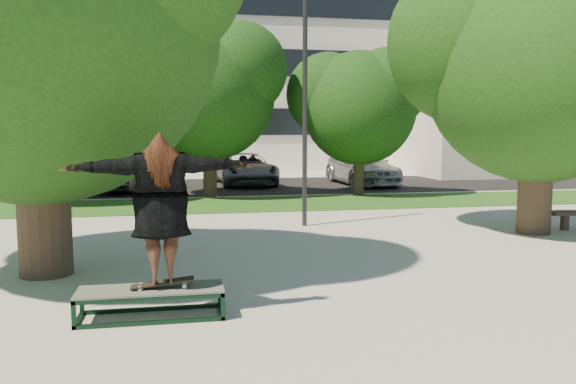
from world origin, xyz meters
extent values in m
plane|color=#AEAAA0|center=(0.00, 0.00, 0.00)|extent=(120.00, 120.00, 0.00)
cube|color=#264C15|center=(1.00, 9.50, 0.01)|extent=(30.00, 4.00, 0.02)
cube|color=black|center=(0.00, 16.00, 0.01)|extent=(40.00, 8.00, 0.01)
cylinder|color=#38281E|center=(-4.20, 1.00, 1.60)|extent=(0.84, 0.84, 3.20)
sphere|color=#1C3B10|center=(-4.20, 1.00, 4.07)|extent=(5.80, 5.80, 5.80)
cylinder|color=#38281E|center=(6.00, 3.00, 1.50)|extent=(0.76, 0.76, 3.00)
sphere|color=#1C3B10|center=(6.00, 3.00, 3.78)|extent=(5.20, 5.20, 5.20)
sphere|color=#1C3B10|center=(4.70, 3.78, 4.43)|extent=(3.90, 3.90, 3.90)
cylinder|color=#38281E|center=(-6.50, 11.00, 1.40)|extent=(0.44, 0.44, 2.80)
sphere|color=black|center=(-6.50, 11.00, 3.46)|extent=(4.40, 4.40, 4.40)
sphere|color=black|center=(-7.60, 11.66, 4.01)|extent=(3.30, 3.30, 3.30)
sphere|color=black|center=(-5.51, 10.56, 4.23)|extent=(3.08, 3.08, 3.08)
cylinder|color=#38281E|center=(-1.00, 12.00, 1.50)|extent=(0.50, 0.50, 3.00)
sphere|color=black|center=(-1.00, 12.00, 3.72)|extent=(4.80, 4.80, 4.80)
sphere|color=black|center=(-2.20, 12.72, 4.32)|extent=(3.60, 3.60, 3.60)
sphere|color=black|center=(0.08, 11.52, 4.56)|extent=(3.36, 3.36, 3.36)
cylinder|color=#38281E|center=(4.50, 11.50, 1.30)|extent=(0.40, 0.40, 2.60)
sphere|color=black|center=(4.50, 11.50, 3.23)|extent=(4.20, 4.20, 4.20)
sphere|color=black|center=(3.45, 12.13, 3.75)|extent=(3.15, 3.15, 3.15)
sphere|color=black|center=(5.45, 11.08, 3.96)|extent=(2.94, 2.94, 2.94)
cylinder|color=#2D2D30|center=(1.00, 5.00, 3.00)|extent=(0.12, 0.12, 6.00)
cube|color=beige|center=(-2.00, 32.00, 8.00)|extent=(30.00, 14.00, 16.00)
cube|color=black|center=(-2.00, 24.94, 3.00)|extent=(27.60, 0.12, 1.60)
cube|color=black|center=(-2.00, 24.94, 6.50)|extent=(27.60, 0.12, 1.60)
cube|color=silver|center=(18.00, 22.00, 4.00)|extent=(15.00, 10.00, 8.00)
cube|color=#475147|center=(-2.40, -1.54, 0.36)|extent=(1.80, 0.60, 0.03)
cylinder|color=white|center=(-2.53, -1.62, 0.40)|extent=(0.06, 0.03, 0.06)
cylinder|color=white|center=(-2.53, -1.46, 0.40)|extent=(0.06, 0.03, 0.06)
cylinder|color=white|center=(-1.99, -1.62, 0.40)|extent=(0.06, 0.03, 0.06)
cylinder|color=white|center=(-1.99, -1.46, 0.40)|extent=(0.06, 0.03, 0.06)
cube|color=black|center=(-2.26, -1.54, 0.44)|extent=(0.78, 0.20, 0.10)
imported|color=brown|center=(-2.26, -1.54, 1.38)|extent=(2.33, 0.81, 1.86)
cube|color=#47382A|center=(6.99, 3.23, 0.19)|extent=(0.15, 0.15, 0.39)
imported|color=#A1A0A5|center=(-5.06, 16.49, 0.76)|extent=(2.21, 4.61, 1.52)
imported|color=black|center=(-4.25, 14.60, 0.70)|extent=(2.24, 4.48, 1.41)
imported|color=slate|center=(0.78, 16.50, 0.71)|extent=(2.65, 5.23, 1.42)
imported|color=#B9B9BE|center=(6.00, 15.78, 0.78)|extent=(2.44, 5.47, 1.56)
camera|label=1|loc=(-1.98, -8.58, 2.31)|focal=35.00mm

